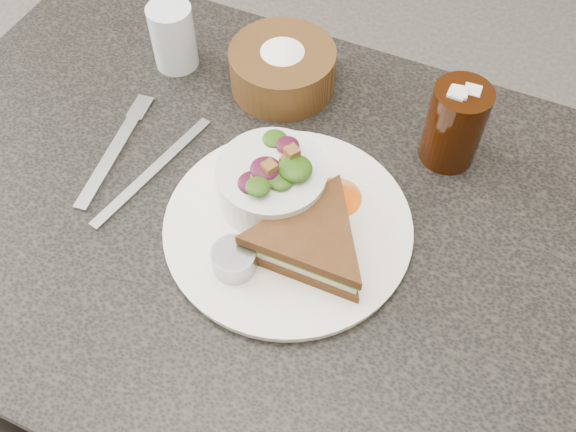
# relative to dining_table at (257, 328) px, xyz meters

# --- Properties ---
(floor) EXTENTS (6.00, 6.00, 0.00)m
(floor) POSITION_rel_dining_table_xyz_m (0.00, 0.00, -0.38)
(floor) COLOR #605D5A
(floor) RESTS_ON ground
(dining_table) EXTENTS (1.00, 0.70, 0.75)m
(dining_table) POSITION_rel_dining_table_xyz_m (0.00, 0.00, 0.00)
(dining_table) COLOR black
(dining_table) RESTS_ON floor
(dinner_plate) EXTENTS (0.31, 0.31, 0.01)m
(dinner_plate) POSITION_rel_dining_table_xyz_m (0.07, -0.01, 0.38)
(dinner_plate) COLOR white
(dinner_plate) RESTS_ON dining_table
(sandwich) EXTENTS (0.18, 0.18, 0.05)m
(sandwich) POSITION_rel_dining_table_xyz_m (0.11, -0.04, 0.41)
(sandwich) COLOR #4A2B14
(sandwich) RESTS_ON dinner_plate
(salad_bowl) EXTENTS (0.15, 0.15, 0.08)m
(salad_bowl) POSITION_rel_dining_table_xyz_m (0.03, 0.02, 0.43)
(salad_bowl) COLOR silver
(salad_bowl) RESTS_ON dinner_plate
(dressing_ramekin) EXTENTS (0.06, 0.06, 0.03)m
(dressing_ramekin) POSITION_rel_dining_table_xyz_m (0.03, -0.10, 0.40)
(dressing_ramekin) COLOR #93969D
(dressing_ramekin) RESTS_ON dinner_plate
(orange_wedge) EXTENTS (0.07, 0.07, 0.03)m
(orange_wedge) POSITION_rel_dining_table_xyz_m (0.11, 0.05, 0.40)
(orange_wedge) COLOR #F8600C
(orange_wedge) RESTS_ON dinner_plate
(fork) EXTENTS (0.04, 0.19, 0.01)m
(fork) POSITION_rel_dining_table_xyz_m (-0.20, -0.00, 0.38)
(fork) COLOR #AFB1B5
(fork) RESTS_ON dining_table
(knife) EXTENTS (0.06, 0.22, 0.00)m
(knife) POSITION_rel_dining_table_xyz_m (-0.14, -0.00, 0.38)
(knife) COLOR #9E9EA0
(knife) RESTS_ON dining_table
(bread_basket) EXTENTS (0.17, 0.17, 0.09)m
(bread_basket) POSITION_rel_dining_table_xyz_m (-0.05, 0.22, 0.42)
(bread_basket) COLOR #4C3118
(bread_basket) RESTS_ON dining_table
(cola_glass) EXTENTS (0.09, 0.09, 0.13)m
(cola_glass) POSITION_rel_dining_table_xyz_m (0.21, 0.19, 0.44)
(cola_glass) COLOR black
(cola_glass) RESTS_ON dining_table
(water_glass) EXTENTS (0.08, 0.08, 0.10)m
(water_glass) POSITION_rel_dining_table_xyz_m (-0.22, 0.20, 0.42)
(water_glass) COLOR silver
(water_glass) RESTS_ON dining_table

